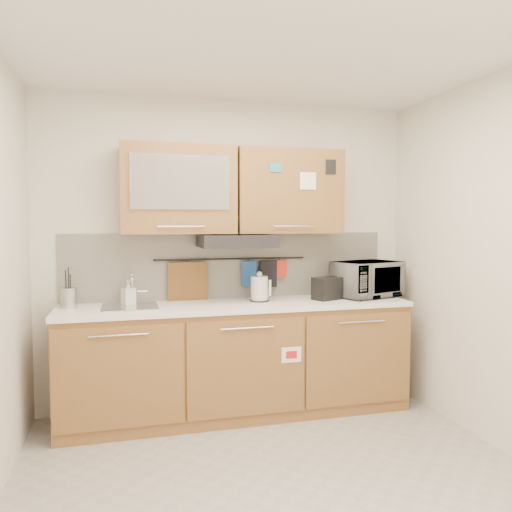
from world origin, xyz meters
TOP-DOWN VIEW (x-y plane):
  - floor at (0.00, 0.00)m, footprint 3.20×3.20m
  - ceiling at (0.00, 0.00)m, footprint 3.20×3.20m
  - wall_back at (0.00, 1.50)m, footprint 3.20×0.00m
  - base_cabinet at (0.00, 1.19)m, footprint 2.80×0.64m
  - countertop at (0.00, 1.19)m, footprint 2.82×0.62m
  - backsplash at (0.00, 1.49)m, footprint 2.80×0.02m
  - upper_cabinets at (-0.00, 1.32)m, footprint 1.82×0.37m
  - range_hood at (0.00, 1.25)m, footprint 0.60×0.46m
  - sink at (-0.85, 1.21)m, footprint 0.42×0.40m
  - utensil_rail at (0.00, 1.45)m, footprint 1.30×0.02m
  - utensil_crock at (-1.30, 1.29)m, footprint 0.13×0.13m
  - kettle at (0.19, 1.23)m, footprint 0.19×0.18m
  - toaster at (0.77, 1.17)m, footprint 0.29×0.23m
  - microwave at (1.17, 1.23)m, footprint 0.65×0.54m
  - soap_bottle at (-0.86, 1.31)m, footprint 0.12×0.12m
  - cutting_board at (-0.38, 1.44)m, footprint 0.33×0.04m
  - oven_mitt at (0.15, 1.44)m, footprint 0.13×0.08m
  - dark_pouch at (0.33, 1.44)m, footprint 0.15×0.07m
  - pot_holder at (0.43, 1.44)m, footprint 0.12×0.02m

SIDE VIEW (x-z plane):
  - floor at x=0.00m, z-range 0.00..0.00m
  - base_cabinet at x=0.00m, z-range -0.03..0.85m
  - countertop at x=0.00m, z-range 0.88..0.92m
  - sink at x=-0.85m, z-range 0.79..1.05m
  - utensil_crock at x=-1.30m, z-range 0.85..1.16m
  - toaster at x=0.77m, z-range 0.92..1.11m
  - kettle at x=0.19m, z-range 0.89..1.14m
  - soap_bottle at x=-0.86m, z-range 0.92..1.12m
  - cutting_board at x=-0.38m, z-range 0.83..1.24m
  - microwave at x=1.17m, z-range 0.92..1.23m
  - dark_pouch at x=0.33m, z-range 1.01..1.24m
  - oven_mitt at x=0.15m, z-range 1.02..1.24m
  - pot_holder at x=0.43m, z-range 1.09..1.24m
  - backsplash at x=0.00m, z-range 0.92..1.48m
  - utensil_rail at x=0.00m, z-range 1.25..1.27m
  - wall_back at x=0.00m, z-range -0.30..2.90m
  - range_hood at x=0.00m, z-range 1.37..1.47m
  - upper_cabinets at x=0.00m, z-range 1.48..2.18m
  - ceiling at x=0.00m, z-range 2.60..2.60m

